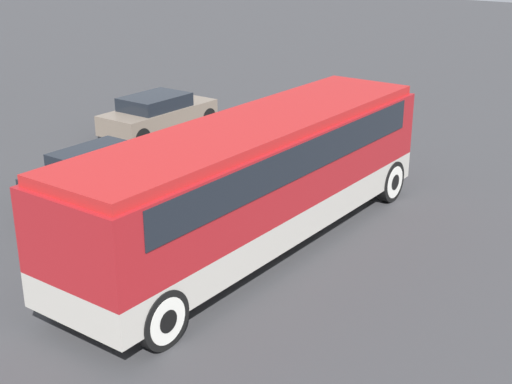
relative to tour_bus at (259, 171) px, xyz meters
name	(u,v)px	position (x,y,z in m)	size (l,w,h in m)	color
ground_plane	(256,247)	(-0.10, 0.00, -1.86)	(120.00, 120.00, 0.00)	#38383A
tour_bus	(259,171)	(0.00, 0.00, 0.00)	(11.00, 2.67, 3.06)	#B7B2A8
parked_car_near	(158,114)	(5.65, 8.62, -1.13)	(4.47, 1.89, 1.43)	#7A6B5B
parked_car_mid	(103,173)	(0.02, 5.34, -1.14)	(4.37, 1.89, 1.42)	black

